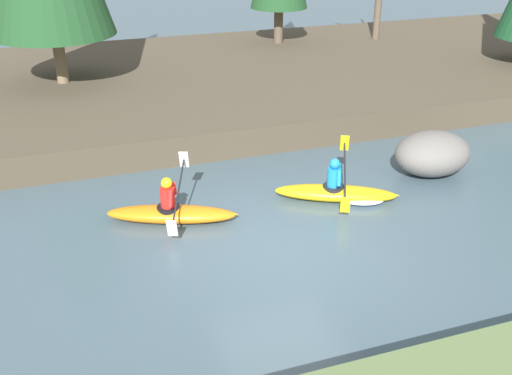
{
  "coord_description": "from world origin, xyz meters",
  "views": [
    {
      "loc": [
        -3.68,
        -9.11,
        6.17
      ],
      "look_at": [
        0.03,
        1.71,
        0.55
      ],
      "focal_mm": 42.0,
      "sensor_mm": 36.0,
      "label": 1
    }
  ],
  "objects": [
    {
      "name": "ground_plane",
      "position": [
        0.0,
        0.0,
        0.0
      ],
      "size": [
        90.0,
        90.0,
        0.0
      ],
      "primitive_type": "plane",
      "color": "#425660"
    },
    {
      "name": "riverbank_far",
      "position": [
        0.0,
        10.36,
        0.38
      ],
      "size": [
        44.0,
        11.67,
        0.77
      ],
      "color": "#4C4233",
      "rests_on": "ground"
    },
    {
      "name": "kayaker_lead",
      "position": [
        1.97,
        1.55,
        0.2
      ],
      "size": [
        2.7,
        1.95,
        1.2
      ],
      "rotation": [
        0.0,
        0.0,
        -0.43
      ],
      "color": "yellow",
      "rests_on": "ground"
    },
    {
      "name": "kayaker_middle",
      "position": [
        -1.78,
        1.82,
        0.22
      ],
      "size": [
        2.74,
        2.0,
        1.2
      ],
      "rotation": [
        0.0,
        0.0,
        -0.36
      ],
      "color": "orange",
      "rests_on": "ground"
    },
    {
      "name": "boulder_midstream",
      "position": [
        4.68,
        2.12,
        0.53
      ],
      "size": [
        1.89,
        1.48,
        1.07
      ],
      "color": "slate",
      "rests_on": "ground"
    }
  ]
}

